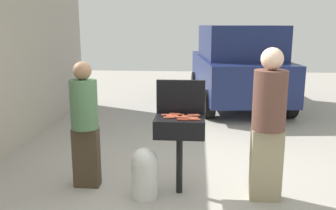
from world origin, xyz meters
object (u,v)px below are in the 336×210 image
object	(u,v)px
bbq_grill	(180,129)
hot_dog_7	(195,116)
hot_dog_6	(175,114)
hot_dog_8	(169,118)
person_right	(268,120)
hot_dog_4	(172,117)
hot_dog_1	(192,118)
hot_dog_0	(183,120)
propane_tank	(145,172)
hot_dog_10	(167,115)
hot_dog_2	(181,117)
person_left	(85,120)
hot_dog_3	(187,116)
hot_dog_5	(173,116)
hot_dog_12	(195,120)
hot_dog_9	(179,115)
hot_dog_11	(193,115)
parked_minivan	(237,65)

from	to	relation	value
bbq_grill	hot_dog_7	bearing A→B (deg)	19.32
hot_dog_6	hot_dog_8	world-z (taller)	same
bbq_grill	person_right	world-z (taller)	person_right
hot_dog_4	person_right	bearing A→B (deg)	-4.42
hot_dog_1	person_right	distance (m)	0.87
hot_dog_0	person_right	distance (m)	0.98
hot_dog_1	propane_tank	world-z (taller)	hot_dog_1
hot_dog_0	hot_dog_4	distance (m)	0.19
propane_tank	bbq_grill	bearing A→B (deg)	20.38
propane_tank	hot_dog_10	bearing A→B (deg)	40.79
hot_dog_2	person_left	size ratio (longest dim) A/B	0.08
hot_dog_3	hot_dog_5	xyz separation A→B (m)	(-0.17, 0.01, 0.00)
bbq_grill	person_left	xyz separation A→B (m)	(-1.19, 0.09, 0.06)
hot_dog_7	hot_dog_12	bearing A→B (deg)	-89.12
hot_dog_2	person_right	world-z (taller)	person_right
hot_dog_0	hot_dog_3	world-z (taller)	same
hot_dog_9	person_right	bearing A→B (deg)	-10.21
bbq_grill	hot_dog_7	xyz separation A→B (m)	(0.18, 0.06, 0.16)
hot_dog_0	hot_dog_10	distance (m)	0.29
hot_dog_1	hot_dog_8	world-z (taller)	same
hot_dog_4	hot_dog_6	bearing A→B (deg)	76.39
hot_dog_3	person_left	xyz separation A→B (m)	(-1.28, 0.07, -0.10)
hot_dog_6	hot_dog_8	xyz separation A→B (m)	(-0.06, -0.18, 0.00)
bbq_grill	hot_dog_7	size ratio (longest dim) A/B	7.38
hot_dog_5	hot_dog_10	xyz separation A→B (m)	(-0.08, 0.03, 0.00)
hot_dog_0	hot_dog_8	world-z (taller)	same
hot_dog_12	person_right	size ratio (longest dim) A/B	0.07
hot_dog_1	hot_dog_12	distance (m)	0.07
hot_dog_10	hot_dog_9	bearing A→B (deg)	11.55
hot_dog_7	propane_tank	world-z (taller)	hot_dog_7
hot_dog_5	hot_dog_11	size ratio (longest dim) A/B	1.00
hot_dog_3	propane_tank	bearing A→B (deg)	-160.94
hot_dog_1	person_right	size ratio (longest dim) A/B	0.07
hot_dog_6	hot_dog_0	bearing A→B (deg)	-67.52
hot_dog_4	hot_dog_8	bearing A→B (deg)	-118.42
hot_dog_5	hot_dog_6	world-z (taller)	same
hot_dog_11	hot_dog_2	bearing A→B (deg)	-136.09
hot_dog_4	person_left	distance (m)	1.10
hot_dog_2	parked_minivan	bearing A→B (deg)	77.47
hot_dog_5	hot_dog_9	bearing A→B (deg)	39.91
hot_dog_2	hot_dog_12	bearing A→B (deg)	-28.74
hot_dog_0	parked_minivan	size ratio (longest dim) A/B	0.03
hot_dog_2	hot_dog_7	distance (m)	0.19
person_left	person_right	bearing A→B (deg)	12.16
hot_dog_7	hot_dog_10	size ratio (longest dim) A/B	1.00
hot_dog_10	person_left	size ratio (longest dim) A/B	0.08
hot_dog_9	person_left	distance (m)	1.18
hot_dog_9	person_right	distance (m)	1.05
person_right	propane_tank	bearing A→B (deg)	6.47
hot_dog_7	hot_dog_11	world-z (taller)	same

